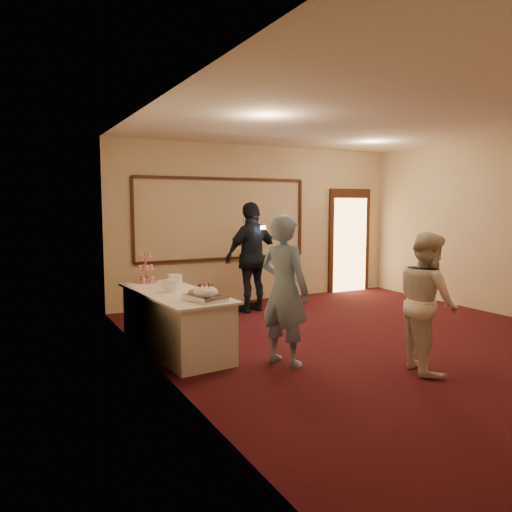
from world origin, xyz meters
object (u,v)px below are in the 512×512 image
(buffet_table, at_px, (175,321))
(guest, at_px, (252,257))
(plate_stack_a, at_px, (171,286))
(man, at_px, (284,290))
(pavlova_tray, at_px, (206,294))
(woman, at_px, (427,301))
(plate_stack_b, at_px, (175,281))
(cupcake_stand, at_px, (146,270))
(tart, at_px, (199,293))

(buffet_table, relative_size, guest, 1.12)
(plate_stack_a, height_order, man, man)
(man, bearing_deg, buffet_table, 19.04)
(pavlova_tray, xyz_separation_m, guest, (1.82, 2.38, 0.11))
(man, bearing_deg, woman, -146.96)
(pavlova_tray, distance_m, plate_stack_b, 1.08)
(woman, bearing_deg, plate_stack_a, 69.27)
(woman, bearing_deg, pavlova_tray, 78.95)
(cupcake_stand, xyz_separation_m, tart, (0.32, -1.30, -0.14))
(pavlova_tray, relative_size, cupcake_stand, 1.08)
(plate_stack_b, bearing_deg, buffet_table, -109.41)
(cupcake_stand, bearing_deg, plate_stack_a, -84.98)
(buffet_table, relative_size, woman, 1.36)
(pavlova_tray, bearing_deg, tart, 81.08)
(buffet_table, height_order, plate_stack_a, plate_stack_a)
(woman, bearing_deg, cupcake_stand, 59.54)
(plate_stack_a, bearing_deg, plate_stack_b, 64.49)
(plate_stack_b, relative_size, guest, 0.10)
(buffet_table, xyz_separation_m, pavlova_tray, (0.14, -0.72, 0.46))
(buffet_table, relative_size, plate_stack_a, 11.01)
(tart, bearing_deg, guest, 49.12)
(plate_stack_a, height_order, woman, woman)
(cupcake_stand, bearing_deg, woman, -50.57)
(woman, bearing_deg, tart, 72.14)
(cupcake_stand, distance_m, guest, 2.21)
(man, bearing_deg, guest, -41.85)
(plate_stack_a, bearing_deg, guest, 39.65)
(man, bearing_deg, pavlova_tray, 42.89)
(pavlova_tray, bearing_deg, woman, -31.16)
(guest, bearing_deg, man, 57.69)
(pavlova_tray, xyz_separation_m, cupcake_stand, (-0.26, 1.64, 0.10))
(guest, bearing_deg, plate_stack_b, 22.62)
(plate_stack_b, relative_size, man, 0.11)
(plate_stack_a, xyz_separation_m, plate_stack_b, (0.17, 0.36, 0.00))
(tart, relative_size, man, 0.18)
(cupcake_stand, distance_m, plate_stack_a, 0.93)
(plate_stack_a, bearing_deg, man, -47.43)
(cupcake_stand, distance_m, plate_stack_b, 0.62)
(pavlova_tray, xyz_separation_m, tart, (0.05, 0.34, -0.05))
(plate_stack_b, xyz_separation_m, guest, (1.83, 1.29, 0.11))
(buffet_table, distance_m, guest, 2.62)
(buffet_table, distance_m, tart, 0.59)
(tart, height_order, guest, guest)
(plate_stack_b, distance_m, man, 1.69)
(guest, bearing_deg, plate_stack_a, 26.96)
(guest, bearing_deg, tart, 36.42)
(plate_stack_a, xyz_separation_m, tart, (0.24, -0.38, -0.05))
(buffet_table, relative_size, pavlova_tray, 4.13)
(buffet_table, height_order, guest, guest)
(buffet_table, xyz_separation_m, woman, (2.30, -2.02, 0.40))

